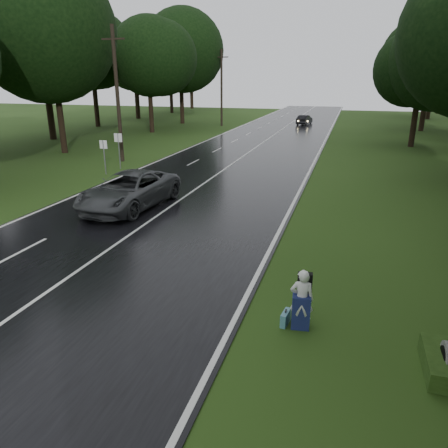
# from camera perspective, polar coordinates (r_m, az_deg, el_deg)

# --- Properties ---
(ground) EXTENTS (160.00, 160.00, 0.00)m
(ground) POSITION_cam_1_polar(r_m,az_deg,el_deg) (14.19, -21.63, -7.84)
(ground) COLOR #264213
(ground) RESTS_ON ground
(road) EXTENTS (12.00, 140.00, 0.04)m
(road) POSITION_cam_1_polar(r_m,az_deg,el_deg) (31.47, 0.98, 8.02)
(road) COLOR black
(road) RESTS_ON ground
(lane_center) EXTENTS (0.12, 140.00, 0.01)m
(lane_center) POSITION_cam_1_polar(r_m,az_deg,el_deg) (31.47, 0.98, 8.06)
(lane_center) COLOR silver
(lane_center) RESTS_ON road
(grey_car) EXTENTS (3.37, 6.40, 1.72)m
(grey_car) POSITION_cam_1_polar(r_m,az_deg,el_deg) (21.26, -12.70, 4.49)
(grey_car) COLOR #414446
(grey_car) RESTS_ON road
(far_car) EXTENTS (1.91, 3.98, 1.26)m
(far_car) POSITION_cam_1_polar(r_m,az_deg,el_deg) (60.41, 10.84, 13.70)
(far_car) COLOR black
(far_car) RESTS_ON road
(hitchhiker) EXTENTS (0.64, 0.59, 1.65)m
(hitchhiker) POSITION_cam_1_polar(r_m,az_deg,el_deg) (11.03, 10.47, -10.25)
(hitchhiker) COLOR silver
(hitchhiker) RESTS_ON ground
(suitcase) EXTENTS (0.22, 0.52, 0.36)m
(suitcase) POSITION_cam_1_polar(r_m,az_deg,el_deg) (11.40, 8.32, -12.46)
(suitcase) COLOR teal
(suitcase) RESTS_ON ground
(utility_pole_mid) EXTENTS (1.80, 0.28, 9.69)m
(utility_pole_mid) POSITION_cam_1_polar(r_m,az_deg,el_deg) (33.93, -13.55, 8.28)
(utility_pole_mid) COLOR black
(utility_pole_mid) RESTS_ON ground
(utility_pole_far) EXTENTS (1.80, 0.28, 9.56)m
(utility_pole_far) POSITION_cam_1_polar(r_m,az_deg,el_deg) (58.04, -0.33, 13.15)
(utility_pole_far) COLOR black
(utility_pole_far) RESTS_ON ground
(road_sign_a) EXTENTS (0.54, 0.10, 2.26)m
(road_sign_a) POSITION_cam_1_polar(r_m,az_deg,el_deg) (29.48, -15.67, 6.50)
(road_sign_a) COLOR white
(road_sign_a) RESTS_ON ground
(road_sign_b) EXTENTS (0.60, 0.10, 2.48)m
(road_sign_b) POSITION_cam_1_polar(r_m,az_deg,el_deg) (31.08, -13.83, 7.29)
(road_sign_b) COLOR white
(road_sign_b) RESTS_ON ground
(tree_left_d) EXTENTS (10.52, 10.52, 16.44)m
(tree_left_d) POSITION_cam_1_polar(r_m,az_deg,el_deg) (39.32, -20.73, 9.02)
(tree_left_d) COLOR black
(tree_left_d) RESTS_ON ground
(tree_left_e) EXTENTS (9.67, 9.67, 15.12)m
(tree_left_e) POSITION_cam_1_polar(r_m,az_deg,el_deg) (51.76, -9.70, 12.15)
(tree_left_e) COLOR black
(tree_left_e) RESTS_ON ground
(tree_left_f) EXTENTS (10.46, 10.46, 16.34)m
(tree_left_f) POSITION_cam_1_polar(r_m,az_deg,el_deg) (61.53, -5.64, 13.41)
(tree_left_f) COLOR black
(tree_left_f) RESTS_ON ground
(tree_right_e) EXTENTS (8.22, 8.22, 12.85)m
(tree_right_e) POSITION_cam_1_polar(r_m,az_deg,el_deg) (43.81, 23.94, 9.55)
(tree_right_e) COLOR black
(tree_right_e) RESTS_ON ground
(tree_right_f) EXTENTS (9.65, 9.65, 15.07)m
(tree_right_f) POSITION_cam_1_polar(r_m,az_deg,el_deg) (57.67, 25.07, 11.36)
(tree_right_f) COLOR black
(tree_right_f) RESTS_ON ground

